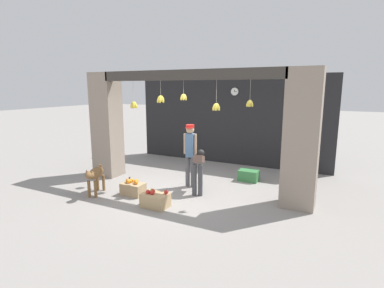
{
  "coord_description": "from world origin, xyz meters",
  "views": [
    {
      "loc": [
        3.34,
        -6.18,
        2.53
      ],
      "look_at": [
        0.0,
        0.47,
        1.11
      ],
      "focal_mm": 28.0,
      "sensor_mm": 36.0,
      "label": 1
    }
  ],
  "objects_px": {
    "wall_clock": "(235,92)",
    "worker_stooping": "(199,167)",
    "dog": "(95,175)",
    "fruit_crate_oranges": "(133,188)",
    "fruit_crate_apples": "(155,200)",
    "water_bottle": "(130,183)",
    "produce_box_green": "(249,175)",
    "shopkeeper": "(190,151)"
  },
  "relations": [
    {
      "from": "dog",
      "to": "worker_stooping",
      "type": "distance_m",
      "value": 2.47
    },
    {
      "from": "produce_box_green",
      "to": "wall_clock",
      "type": "distance_m",
      "value": 2.89
    },
    {
      "from": "worker_stooping",
      "to": "produce_box_green",
      "type": "distance_m",
      "value": 1.76
    },
    {
      "from": "water_bottle",
      "to": "dog",
      "type": "bearing_deg",
      "value": -118.54
    },
    {
      "from": "fruit_crate_oranges",
      "to": "shopkeeper",
      "type": "bearing_deg",
      "value": 50.37
    },
    {
      "from": "dog",
      "to": "produce_box_green",
      "type": "bearing_deg",
      "value": 110.93
    },
    {
      "from": "worker_stooping",
      "to": "fruit_crate_oranges",
      "type": "bearing_deg",
      "value": -164.99
    },
    {
      "from": "produce_box_green",
      "to": "water_bottle",
      "type": "distance_m",
      "value": 3.2
    },
    {
      "from": "wall_clock",
      "to": "worker_stooping",
      "type": "bearing_deg",
      "value": -86.98
    },
    {
      "from": "shopkeeper",
      "to": "worker_stooping",
      "type": "bearing_deg",
      "value": 132.02
    },
    {
      "from": "fruit_crate_oranges",
      "to": "wall_clock",
      "type": "bearing_deg",
      "value": 73.13
    },
    {
      "from": "dog",
      "to": "produce_box_green",
      "type": "distance_m",
      "value": 4.02
    },
    {
      "from": "water_bottle",
      "to": "wall_clock",
      "type": "bearing_deg",
      "value": 65.63
    },
    {
      "from": "dog",
      "to": "produce_box_green",
      "type": "xyz_separation_m",
      "value": [
        2.97,
        2.68,
        -0.33
      ]
    },
    {
      "from": "wall_clock",
      "to": "dog",
      "type": "bearing_deg",
      "value": -115.14
    },
    {
      "from": "worker_stooping",
      "to": "fruit_crate_apples",
      "type": "relative_size",
      "value": 1.75
    },
    {
      "from": "fruit_crate_oranges",
      "to": "fruit_crate_apples",
      "type": "height_order",
      "value": "fruit_crate_apples"
    },
    {
      "from": "shopkeeper",
      "to": "fruit_crate_oranges",
      "type": "height_order",
      "value": "shopkeeper"
    },
    {
      "from": "dog",
      "to": "worker_stooping",
      "type": "relative_size",
      "value": 0.91
    },
    {
      "from": "dog",
      "to": "worker_stooping",
      "type": "height_order",
      "value": "worker_stooping"
    },
    {
      "from": "produce_box_green",
      "to": "water_bottle",
      "type": "relative_size",
      "value": 1.91
    },
    {
      "from": "dog",
      "to": "fruit_crate_oranges",
      "type": "distance_m",
      "value": 0.95
    },
    {
      "from": "fruit_crate_apples",
      "to": "fruit_crate_oranges",
      "type": "bearing_deg",
      "value": 157.27
    },
    {
      "from": "fruit_crate_oranges",
      "to": "fruit_crate_apples",
      "type": "relative_size",
      "value": 0.95
    },
    {
      "from": "worker_stooping",
      "to": "wall_clock",
      "type": "height_order",
      "value": "wall_clock"
    },
    {
      "from": "worker_stooping",
      "to": "shopkeeper",
      "type": "bearing_deg",
      "value": 124.19
    },
    {
      "from": "shopkeeper",
      "to": "dog",
      "type": "bearing_deg",
      "value": 31.16
    },
    {
      "from": "dog",
      "to": "fruit_crate_apples",
      "type": "height_order",
      "value": "dog"
    },
    {
      "from": "dog",
      "to": "fruit_crate_oranges",
      "type": "bearing_deg",
      "value": 93.28
    },
    {
      "from": "shopkeeper",
      "to": "fruit_crate_apples",
      "type": "distance_m",
      "value": 1.71
    },
    {
      "from": "water_bottle",
      "to": "worker_stooping",
      "type": "bearing_deg",
      "value": 14.77
    },
    {
      "from": "dog",
      "to": "shopkeeper",
      "type": "height_order",
      "value": "shopkeeper"
    },
    {
      "from": "dog",
      "to": "produce_box_green",
      "type": "relative_size",
      "value": 1.73
    },
    {
      "from": "shopkeeper",
      "to": "produce_box_green",
      "type": "height_order",
      "value": "shopkeeper"
    },
    {
      "from": "worker_stooping",
      "to": "produce_box_green",
      "type": "relative_size",
      "value": 1.89
    },
    {
      "from": "dog",
      "to": "fruit_crate_oranges",
      "type": "height_order",
      "value": "dog"
    },
    {
      "from": "produce_box_green",
      "to": "fruit_crate_apples",
      "type": "bearing_deg",
      "value": -115.47
    },
    {
      "from": "wall_clock",
      "to": "water_bottle",
      "type": "bearing_deg",
      "value": -114.37
    },
    {
      "from": "dog",
      "to": "fruit_crate_apples",
      "type": "relative_size",
      "value": 1.6
    },
    {
      "from": "fruit_crate_apples",
      "to": "wall_clock",
      "type": "relative_size",
      "value": 2.17
    },
    {
      "from": "dog",
      "to": "produce_box_green",
      "type": "height_order",
      "value": "dog"
    },
    {
      "from": "fruit_crate_oranges",
      "to": "wall_clock",
      "type": "xyz_separation_m",
      "value": [
        1.17,
        3.86,
        2.23
      ]
    }
  ]
}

